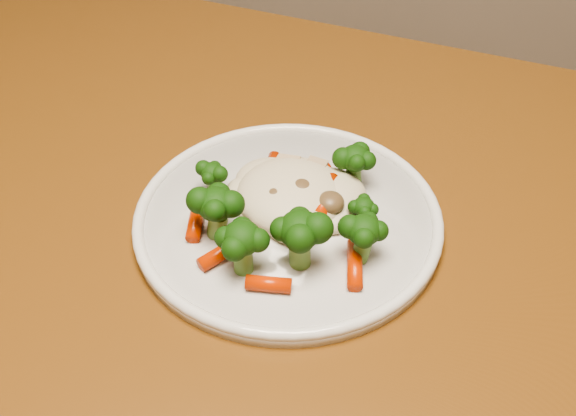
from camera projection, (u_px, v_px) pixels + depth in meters
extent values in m
cube|color=brown|center=(331.00, 332.00, 0.56)|extent=(1.41, 1.05, 0.04)
cube|color=brown|center=(68.00, 207.00, 1.22)|extent=(0.07, 0.07, 0.71)
cylinder|color=silver|center=(288.00, 221.00, 0.61)|extent=(0.26, 0.26, 0.01)
ellipsoid|color=beige|center=(292.00, 186.00, 0.61)|extent=(0.11, 0.10, 0.04)
ellipsoid|color=black|center=(217.00, 216.00, 0.58)|extent=(0.05, 0.05, 0.04)
ellipsoid|color=black|center=(243.00, 250.00, 0.55)|extent=(0.05, 0.05, 0.04)
ellipsoid|color=black|center=(300.00, 243.00, 0.55)|extent=(0.05, 0.05, 0.05)
ellipsoid|color=black|center=(363.00, 241.00, 0.56)|extent=(0.04, 0.04, 0.04)
ellipsoid|color=black|center=(363.00, 214.00, 0.59)|extent=(0.03, 0.03, 0.03)
ellipsoid|color=black|center=(354.00, 168.00, 0.63)|extent=(0.04, 0.04, 0.04)
ellipsoid|color=black|center=(213.00, 180.00, 0.62)|extent=(0.03, 0.03, 0.03)
cylinder|color=red|center=(270.00, 172.00, 0.64)|extent=(0.01, 0.05, 0.01)
cylinder|color=red|center=(307.00, 176.00, 0.64)|extent=(0.04, 0.04, 0.01)
cylinder|color=red|center=(339.00, 191.00, 0.62)|extent=(0.05, 0.02, 0.01)
cylinder|color=red|center=(196.00, 220.00, 0.60)|extent=(0.02, 0.04, 0.01)
cylinder|color=red|center=(226.00, 251.00, 0.57)|extent=(0.04, 0.05, 0.01)
cylinder|color=red|center=(269.00, 284.00, 0.54)|extent=(0.04, 0.02, 0.01)
cylinder|color=red|center=(355.00, 264.00, 0.56)|extent=(0.02, 0.05, 0.01)
cylinder|color=red|center=(326.00, 196.00, 0.60)|extent=(0.01, 0.05, 0.01)
ellipsoid|color=brown|center=(301.00, 191.00, 0.60)|extent=(0.03, 0.03, 0.02)
ellipsoid|color=brown|center=(330.00, 203.00, 0.59)|extent=(0.02, 0.02, 0.02)
ellipsoid|color=brown|center=(276.00, 196.00, 0.60)|extent=(0.02, 0.02, 0.02)
cube|color=tan|center=(288.00, 165.00, 0.63)|extent=(0.02, 0.02, 0.01)
cube|color=tan|center=(317.00, 165.00, 0.63)|extent=(0.02, 0.01, 0.01)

